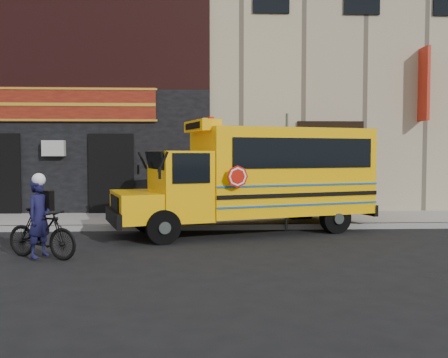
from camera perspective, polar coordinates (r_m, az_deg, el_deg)
ground at (r=11.14m, az=-0.96°, el=-7.88°), size 120.00×120.00×0.00m
curb at (r=13.68m, az=-1.34°, el=-5.51°), size 40.00×0.20×0.15m
sidewalk at (r=15.17m, az=-1.49°, el=-4.68°), size 40.00×3.00×0.15m
building at (r=21.76m, az=-2.06°, el=13.66°), size 20.00×10.70×12.00m
school_bus at (r=13.29m, az=4.00°, el=0.44°), size 7.22×4.08×2.92m
sign_pole at (r=13.53m, az=7.19°, el=1.45°), size 0.07×0.28×3.16m
bicycle at (r=10.59m, az=-20.12°, el=-5.87°), size 1.71×1.13×1.00m
cyclist at (r=10.49m, az=-20.34°, el=-4.46°), size 0.58×0.67×1.55m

